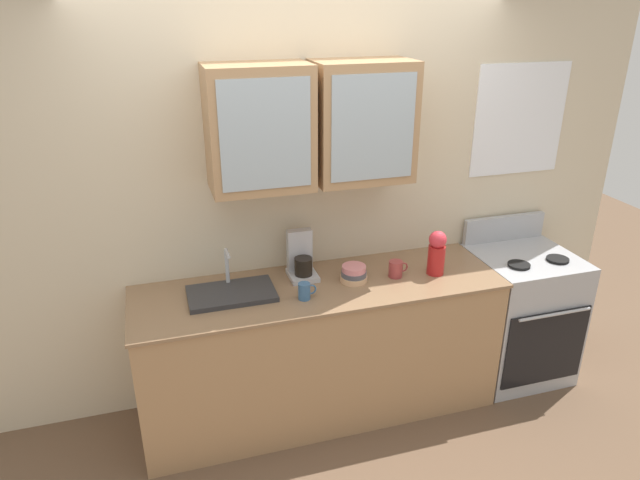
# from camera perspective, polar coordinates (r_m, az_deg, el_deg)

# --- Properties ---
(ground_plane) EXTENTS (10.00, 10.00, 0.00)m
(ground_plane) POSITION_cam_1_polar(r_m,az_deg,el_deg) (3.96, -0.01, -16.14)
(ground_plane) COLOR brown
(back_wall_unit) EXTENTS (4.59, 0.46, 2.71)m
(back_wall_unit) POSITION_cam_1_polar(r_m,az_deg,el_deg) (3.56, -1.52, 5.74)
(back_wall_unit) COLOR beige
(back_wall_unit) RESTS_ON ground_plane
(counter) EXTENTS (2.24, 0.67, 0.90)m
(counter) POSITION_cam_1_polar(r_m,az_deg,el_deg) (3.69, -0.01, -10.73)
(counter) COLOR #A87F56
(counter) RESTS_ON ground_plane
(stove_range) EXTENTS (0.65, 0.67, 1.08)m
(stove_range) POSITION_cam_1_polar(r_m,az_deg,el_deg) (4.28, 19.09, -6.93)
(stove_range) COLOR #ADAFB5
(stove_range) RESTS_ON ground_plane
(sink_faucet) EXTENTS (0.50, 0.31, 0.25)m
(sink_faucet) POSITION_cam_1_polar(r_m,az_deg,el_deg) (3.38, -8.80, -5.17)
(sink_faucet) COLOR #2D2D30
(sink_faucet) RESTS_ON counter
(bowl_stack) EXTENTS (0.17, 0.17, 0.10)m
(bowl_stack) POSITION_cam_1_polar(r_m,az_deg,el_deg) (3.50, 3.38, -3.38)
(bowl_stack) COLOR #E0AD7F
(bowl_stack) RESTS_ON counter
(vase) EXTENTS (0.11, 0.11, 0.29)m
(vase) POSITION_cam_1_polar(r_m,az_deg,el_deg) (3.62, 11.51, -1.20)
(vase) COLOR #B21E1E
(vase) RESTS_ON counter
(cup_near_sink) EXTENTS (0.11, 0.07, 0.10)m
(cup_near_sink) POSITION_cam_1_polar(r_m,az_deg,el_deg) (3.30, -1.52, -5.09)
(cup_near_sink) COLOR #38608C
(cup_near_sink) RESTS_ON counter
(cup_near_bowls) EXTENTS (0.13, 0.09, 0.10)m
(cup_near_bowls) POSITION_cam_1_polar(r_m,az_deg,el_deg) (3.58, 7.55, -2.86)
(cup_near_bowls) COLOR #993838
(cup_near_bowls) RESTS_ON counter
(coffee_maker) EXTENTS (0.17, 0.20, 0.29)m
(coffee_maker) POSITION_cam_1_polar(r_m,az_deg,el_deg) (3.54, -1.88, -1.96)
(coffee_maker) COLOR #B7B7BC
(coffee_maker) RESTS_ON counter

